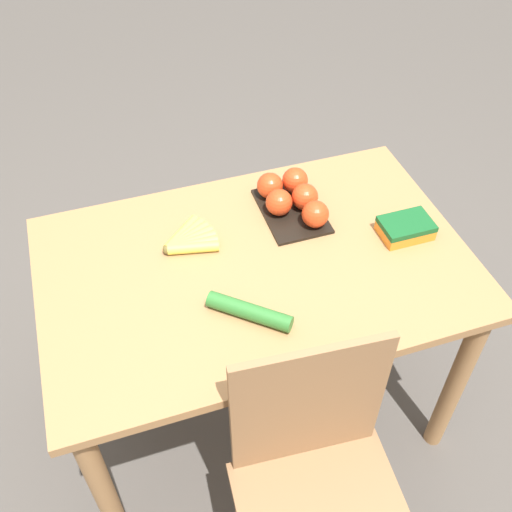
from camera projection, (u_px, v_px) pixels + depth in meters
name	position (u px, v px, depth m)	size (l,w,h in m)	color
ground_plane	(256.00, 401.00, 2.23)	(12.00, 12.00, 0.00)	#4C4742
dining_table	(256.00, 289.00, 1.78)	(1.22, 0.79, 0.75)	#9E7044
chair	(318.00, 490.00, 1.51)	(0.45, 0.43, 0.92)	#8E6642
banana_bunch	(189.00, 240.00, 1.74)	(0.16, 0.16, 0.03)	brown
tomato_pack	(292.00, 198.00, 1.83)	(0.18, 0.26, 0.09)	black
carrot_bag	(406.00, 227.00, 1.76)	(0.15, 0.10, 0.05)	orange
cucumber_near	(249.00, 311.00, 1.55)	(0.20, 0.18, 0.04)	#2D702D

